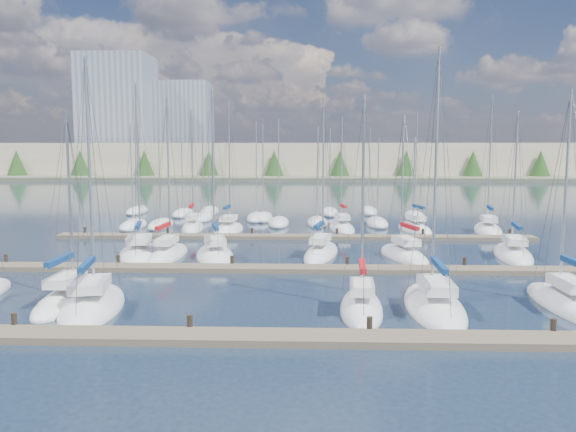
{
  "coord_description": "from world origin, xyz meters",
  "views": [
    {
      "loc": [
        1.25,
        -21.24,
        8.19
      ],
      "look_at": [
        0.0,
        14.0,
        4.0
      ],
      "focal_mm": 35.0,
      "sensor_mm": 36.0,
      "label": 1
    }
  ],
  "objects_px": {
    "sailboat_d": "(361,308)",
    "sailboat_f": "(565,303)",
    "sailboat_k": "(321,253)",
    "sailboat_m": "(513,254)",
    "sailboat_i": "(168,255)",
    "sailboat_r": "(488,230)",
    "sailboat_e": "(434,305)",
    "sailboat_n": "(193,227)",
    "sailboat_q": "(415,229)",
    "sailboat_b": "(69,299)",
    "sailboat_l": "(404,255)",
    "sailboat_o": "(229,229)",
    "sailboat_p": "(342,228)",
    "sailboat_c": "(93,305)",
    "sailboat_h": "(140,253)",
    "sailboat_j": "(215,255)"
  },
  "relations": [
    {
      "from": "sailboat_r",
      "to": "sailboat_n",
      "type": "height_order",
      "value": "sailboat_r"
    },
    {
      "from": "sailboat_b",
      "to": "sailboat_r",
      "type": "bearing_deg",
      "value": 40.82
    },
    {
      "from": "sailboat_d",
      "to": "sailboat_f",
      "type": "relative_size",
      "value": 0.97
    },
    {
      "from": "sailboat_o",
      "to": "sailboat_k",
      "type": "bearing_deg",
      "value": -51.9
    },
    {
      "from": "sailboat_k",
      "to": "sailboat_h",
      "type": "bearing_deg",
      "value": -166.43
    },
    {
      "from": "sailboat_m",
      "to": "sailboat_e",
      "type": "xyz_separation_m",
      "value": [
        -9.25,
        -14.53,
        0.01
      ]
    },
    {
      "from": "sailboat_b",
      "to": "sailboat_n",
      "type": "distance_m",
      "value": 28.02
    },
    {
      "from": "sailboat_m",
      "to": "sailboat_l",
      "type": "xyz_separation_m",
      "value": [
        -8.47,
        -0.66,
        0.0
      ]
    },
    {
      "from": "sailboat_o",
      "to": "sailboat_f",
      "type": "bearing_deg",
      "value": -48.41
    },
    {
      "from": "sailboat_m",
      "to": "sailboat_o",
      "type": "relative_size",
      "value": 0.87
    },
    {
      "from": "sailboat_j",
      "to": "sailboat_d",
      "type": "bearing_deg",
      "value": -68.11
    },
    {
      "from": "sailboat_e",
      "to": "sailboat_l",
      "type": "bearing_deg",
      "value": 89.55
    },
    {
      "from": "sailboat_k",
      "to": "sailboat_m",
      "type": "xyz_separation_m",
      "value": [
        14.74,
        -0.04,
        -0.01
      ]
    },
    {
      "from": "sailboat_l",
      "to": "sailboat_n",
      "type": "xyz_separation_m",
      "value": [
        -19.21,
        14.65,
        0.02
      ]
    },
    {
      "from": "sailboat_p",
      "to": "sailboat_f",
      "type": "distance_m",
      "value": 29.88
    },
    {
      "from": "sailboat_k",
      "to": "sailboat_e",
      "type": "relative_size",
      "value": 0.92
    },
    {
      "from": "sailboat_r",
      "to": "sailboat_q",
      "type": "bearing_deg",
      "value": -171.83
    },
    {
      "from": "sailboat_q",
      "to": "sailboat_r",
      "type": "bearing_deg",
      "value": -14.36
    },
    {
      "from": "sailboat_i",
      "to": "sailboat_r",
      "type": "bearing_deg",
      "value": 29.67
    },
    {
      "from": "sailboat_e",
      "to": "sailboat_f",
      "type": "bearing_deg",
      "value": 7.58
    },
    {
      "from": "sailboat_k",
      "to": "sailboat_f",
      "type": "relative_size",
      "value": 1.07
    },
    {
      "from": "sailboat_o",
      "to": "sailboat_f",
      "type": "xyz_separation_m",
      "value": [
        21.43,
        -26.76,
        -0.01
      ]
    },
    {
      "from": "sailboat_j",
      "to": "sailboat_i",
      "type": "height_order",
      "value": "sailboat_j"
    },
    {
      "from": "sailboat_b",
      "to": "sailboat_q",
      "type": "distance_m",
      "value": 36.52
    },
    {
      "from": "sailboat_m",
      "to": "sailboat_n",
      "type": "distance_m",
      "value": 31.01
    },
    {
      "from": "sailboat_m",
      "to": "sailboat_f",
      "type": "distance_m",
      "value": 14.14
    },
    {
      "from": "sailboat_o",
      "to": "sailboat_p",
      "type": "xyz_separation_m",
      "value": [
        11.46,
        1.41,
        -0.01
      ]
    },
    {
      "from": "sailboat_h",
      "to": "sailboat_f",
      "type": "xyz_separation_m",
      "value": [
        26.48,
        -13.31,
        0.01
      ]
    },
    {
      "from": "sailboat_q",
      "to": "sailboat_p",
      "type": "xyz_separation_m",
      "value": [
        -7.37,
        0.45,
        0.01
      ]
    },
    {
      "from": "sailboat_d",
      "to": "sailboat_h",
      "type": "xyz_separation_m",
      "value": [
        -15.74,
        14.52,
        -0.01
      ]
    },
    {
      "from": "sailboat_d",
      "to": "sailboat_i",
      "type": "distance_m",
      "value": 19.43
    },
    {
      "from": "sailboat_k",
      "to": "sailboat_j",
      "type": "relative_size",
      "value": 0.96
    },
    {
      "from": "sailboat_q",
      "to": "sailboat_b",
      "type": "bearing_deg",
      "value": -141.7
    },
    {
      "from": "sailboat_k",
      "to": "sailboat_m",
      "type": "height_order",
      "value": "sailboat_k"
    },
    {
      "from": "sailboat_d",
      "to": "sailboat_e",
      "type": "relative_size",
      "value": 0.83
    },
    {
      "from": "sailboat_b",
      "to": "sailboat_q",
      "type": "relative_size",
      "value": 1.07
    },
    {
      "from": "sailboat_p",
      "to": "sailboat_h",
      "type": "bearing_deg",
      "value": -143.93
    },
    {
      "from": "sailboat_b",
      "to": "sailboat_m",
      "type": "xyz_separation_m",
      "value": [
        28.62,
        14.02,
        0.0
      ]
    },
    {
      "from": "sailboat_j",
      "to": "sailboat_n",
      "type": "bearing_deg",
      "value": 94.57
    },
    {
      "from": "sailboat_k",
      "to": "sailboat_c",
      "type": "distance_m",
      "value": 19.41
    },
    {
      "from": "sailboat_m",
      "to": "sailboat_f",
      "type": "relative_size",
      "value": 0.99
    },
    {
      "from": "sailboat_b",
      "to": "sailboat_n",
      "type": "bearing_deg",
      "value": 87.36
    },
    {
      "from": "sailboat_f",
      "to": "sailboat_p",
      "type": "bearing_deg",
      "value": 109.41
    },
    {
      "from": "sailboat_l",
      "to": "sailboat_i",
      "type": "relative_size",
      "value": 0.9
    },
    {
      "from": "sailboat_l",
      "to": "sailboat_p",
      "type": "xyz_separation_m",
      "value": [
        -3.82,
        14.87,
        0.01
      ]
    },
    {
      "from": "sailboat_o",
      "to": "sailboat_c",
      "type": "relative_size",
      "value": 1.0
    },
    {
      "from": "sailboat_d",
      "to": "sailboat_p",
      "type": "bearing_deg",
      "value": 92.25
    },
    {
      "from": "sailboat_d",
      "to": "sailboat_f",
      "type": "bearing_deg",
      "value": 10.15
    },
    {
      "from": "sailboat_k",
      "to": "sailboat_c",
      "type": "relative_size",
      "value": 0.94
    },
    {
      "from": "sailboat_e",
      "to": "sailboat_c",
      "type": "distance_m",
      "value": 17.72
    }
  ]
}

